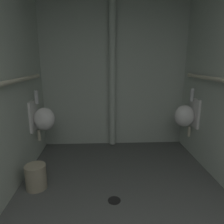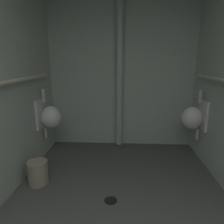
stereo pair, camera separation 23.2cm
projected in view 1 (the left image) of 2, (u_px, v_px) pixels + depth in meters
name	position (u px, v px, depth m)	size (l,w,h in m)	color
floor	(124.00, 214.00, 2.05)	(2.55, 3.61, 0.08)	#4C4F4C
wall_back	(114.00, 71.00, 3.45)	(2.55, 0.06, 2.61)	#B7C2B5
urinal_left_mid	(43.00, 118.00, 2.95)	(0.32, 0.30, 0.76)	white
urinal_right_mid	(186.00, 115.00, 3.11)	(0.32, 0.30, 0.76)	white
standpipe_back_wall	(112.00, 71.00, 3.34)	(0.11, 0.11, 2.56)	#B7C2B5
floor_drain	(114.00, 200.00, 2.19)	(0.14, 0.14, 0.01)	black
waste_bin	(36.00, 177.00, 2.38)	(0.24, 0.24, 0.29)	#9E937A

